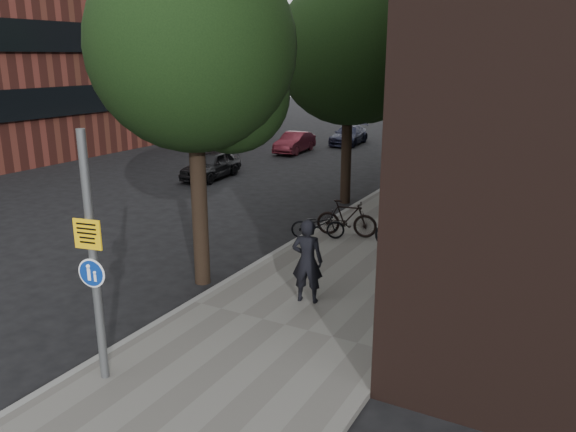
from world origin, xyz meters
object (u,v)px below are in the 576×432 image
Objects in this scene: signpost at (93,259)px; pedestrian at (307,261)px; parked_bike_facade_near at (426,260)px; parked_car_near at (211,165)px.

signpost is 4.60m from pedestrian.
parked_bike_facade_near is 0.54× the size of parked_car_near.
parked_car_near is at bearing 109.20° from signpost.
parked_bike_facade_near is at bearing -141.99° from pedestrian.
parked_bike_facade_near is at bearing 51.59° from signpost.
parked_car_near is (-9.50, 9.61, -0.44)m from pedestrian.
signpost is 7.54m from parked_bike_facade_near.
signpost is 15.99m from parked_car_near.
signpost is at bearing 56.06° from pedestrian.
pedestrian is 13.52m from parked_car_near.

